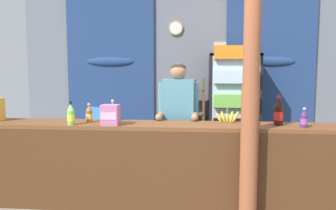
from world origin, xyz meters
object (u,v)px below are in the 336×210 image
(soda_bottle_cola, at_px, (279,113))
(soda_bottle_iced_tea, at_px, (89,114))
(stall_counter, at_px, (163,158))
(snack_box_wafer, at_px, (110,115))
(bottle_shelf_rack, at_px, (190,116))
(drink_fridge, at_px, (234,98))
(timber_post, at_px, (251,92))
(soda_bottle_orange_soda, at_px, (113,112))
(soda_bottle_lime_soda, at_px, (71,115))
(banana_bunch, at_px, (228,117))
(shopkeeper, at_px, (178,113))
(plastic_lawn_chair, at_px, (95,132))
(soda_bottle_grape_soda, at_px, (304,119))

(soda_bottle_cola, xyz_separation_m, soda_bottle_iced_tea, (-2.00, 0.00, -0.04))
(stall_counter, relative_size, snack_box_wafer, 20.13)
(stall_counter, xyz_separation_m, bottle_shelf_rack, (0.22, 2.31, 0.13))
(drink_fridge, bearing_deg, soda_bottle_cola, -82.31)
(stall_counter, bearing_deg, drink_fridge, 66.42)
(timber_post, bearing_deg, soda_bottle_orange_soda, 162.05)
(soda_bottle_lime_soda, relative_size, soda_bottle_orange_soda, 1.03)
(bottle_shelf_rack, bearing_deg, snack_box_wafer, -107.92)
(soda_bottle_cola, height_order, banana_bunch, soda_bottle_cola)
(soda_bottle_lime_soda, bearing_deg, timber_post, -5.13)
(timber_post, distance_m, soda_bottle_lime_soda, 1.82)
(soda_bottle_orange_soda, bearing_deg, stall_counter, -22.26)
(drink_fridge, relative_size, banana_bunch, 6.87)
(bottle_shelf_rack, relative_size, snack_box_wafer, 6.19)
(soda_bottle_cola, xyz_separation_m, soda_bottle_orange_soda, (-1.77, 0.12, -0.03))
(soda_bottle_iced_tea, bearing_deg, shopkeeper, 25.51)
(banana_bunch, bearing_deg, soda_bottle_iced_tea, -175.69)
(plastic_lawn_chair, height_order, soda_bottle_orange_soda, soda_bottle_orange_soda)
(soda_bottle_orange_soda, height_order, snack_box_wafer, soda_bottle_orange_soda)
(shopkeeper, relative_size, banana_bunch, 5.82)
(plastic_lawn_chair, relative_size, banana_bunch, 3.25)
(timber_post, distance_m, bottle_shelf_rack, 2.67)
(soda_bottle_iced_tea, distance_m, banana_bunch, 1.50)
(soda_bottle_lime_soda, bearing_deg, snack_box_wafer, 4.24)
(soda_bottle_cola, bearing_deg, stall_counter, -174.24)
(soda_bottle_cola, bearing_deg, drink_fridge, 97.69)
(soda_bottle_lime_soda, bearing_deg, soda_bottle_grape_soda, 1.53)
(timber_post, relative_size, soda_bottle_lime_soda, 10.79)
(soda_bottle_grape_soda, bearing_deg, snack_box_wafer, -179.03)
(soda_bottle_cola, height_order, soda_bottle_orange_soda, soda_bottle_cola)
(shopkeeper, bearing_deg, timber_post, -47.59)
(stall_counter, height_order, banana_bunch, banana_bunch)
(timber_post, bearing_deg, banana_bunch, 110.33)
(soda_bottle_cola, bearing_deg, plastic_lawn_chair, 146.70)
(bottle_shelf_rack, distance_m, soda_bottle_iced_tea, 2.44)
(soda_bottle_iced_tea, bearing_deg, soda_bottle_lime_soda, -125.48)
(soda_bottle_lime_soda, xyz_separation_m, soda_bottle_orange_soda, (0.36, 0.30, -0.00))
(soda_bottle_iced_tea, relative_size, banana_bunch, 0.79)
(stall_counter, height_order, soda_bottle_grape_soda, soda_bottle_grape_soda)
(soda_bottle_cola, bearing_deg, soda_bottle_lime_soda, -175.10)
(soda_bottle_iced_tea, distance_m, snack_box_wafer, 0.32)
(bottle_shelf_rack, height_order, soda_bottle_cola, bottle_shelf_rack)
(soda_bottle_grape_soda, bearing_deg, soda_bottle_orange_soda, 173.13)
(soda_bottle_cola, relative_size, snack_box_wafer, 1.48)
(snack_box_wafer, bearing_deg, bottle_shelf_rack, 72.08)
(timber_post, height_order, soda_bottle_cola, timber_post)
(shopkeeper, bearing_deg, stall_counter, -102.01)
(plastic_lawn_chair, bearing_deg, stall_counter, -53.93)
(snack_box_wafer, bearing_deg, soda_bottle_grape_soda, 0.97)
(bottle_shelf_rack, xyz_separation_m, soda_bottle_lime_soda, (-1.16, -2.37, 0.32))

